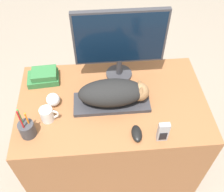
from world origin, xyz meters
TOP-DOWN VIEW (x-y plane):
  - desk at (0.00, 0.35)m, footprint 1.13×0.69m
  - keyboard at (-0.01, 0.32)m, footprint 0.44×0.17m
  - cat at (0.01, 0.32)m, footprint 0.41×0.18m
  - monitor at (0.06, 0.56)m, footprint 0.54×0.17m
  - computer_mouse at (0.11, 0.09)m, footprint 0.06×0.11m
  - coffee_mug at (-0.37, 0.24)m, footprint 0.10×0.07m
  - pen_cup at (-0.47, 0.15)m, footprint 0.08×0.08m
  - baseball at (-0.35, 0.35)m, footprint 0.08×0.08m
  - phone at (0.24, 0.06)m, footprint 0.06×0.03m
  - book_stack at (-0.42, 0.55)m, footprint 0.20×0.15m

SIDE VIEW (x-z plane):
  - desk at x=0.00m, z-range 0.00..0.78m
  - keyboard at x=-0.01m, z-range 0.78..0.80m
  - computer_mouse at x=0.11m, z-range 0.78..0.82m
  - book_stack at x=-0.42m, z-range 0.78..0.85m
  - baseball at x=-0.35m, z-range 0.78..0.86m
  - coffee_mug at x=-0.37m, z-range 0.78..0.87m
  - pen_cup at x=-0.47m, z-range 0.72..0.94m
  - phone at x=0.24m, z-range 0.78..0.91m
  - cat at x=0.01m, z-range 0.80..0.95m
  - monitor at x=0.06m, z-range 0.82..1.29m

